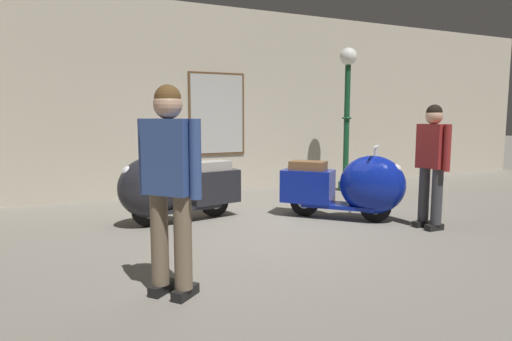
# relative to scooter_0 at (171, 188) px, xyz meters

# --- Properties ---
(ground_plane) EXTENTS (60.00, 60.00, 0.00)m
(ground_plane) POSITION_rel_scooter_0_xyz_m (1.07, -0.90, -0.49)
(ground_plane) COLOR slate
(showroom_back_wall) EXTENTS (18.00, 0.63, 3.59)m
(showroom_back_wall) POSITION_rel_scooter_0_xyz_m (0.94, 2.30, 1.30)
(showroom_back_wall) COLOR #BCB29E
(showroom_back_wall) RESTS_ON ground
(scooter_0) EXTENTS (1.83, 0.81, 1.08)m
(scooter_0) POSITION_rel_scooter_0_xyz_m (0.00, 0.00, 0.00)
(scooter_0) COLOR black
(scooter_0) RESTS_ON ground
(scooter_1) EXTENTS (1.56, 1.64, 1.08)m
(scooter_1) POSITION_rel_scooter_0_xyz_m (2.39, -0.92, -0.00)
(scooter_1) COLOR black
(scooter_1) RESTS_ON ground
(lamppost) EXTENTS (0.34, 0.34, 2.81)m
(lamppost) POSITION_rel_scooter_0_xyz_m (3.86, 1.19, 1.25)
(lamppost) COLOR #144728
(lamppost) RESTS_ON ground
(visitor_0) EXTENTS (0.44, 0.47, 1.73)m
(visitor_0) POSITION_rel_scooter_0_xyz_m (-0.65, -2.51, 0.51)
(visitor_0) COLOR black
(visitor_0) RESTS_ON ground
(visitor_1) EXTENTS (0.26, 0.55, 1.64)m
(visitor_1) POSITION_rel_scooter_0_xyz_m (3.03, -1.77, 0.45)
(visitor_1) COLOR black
(visitor_1) RESTS_ON ground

